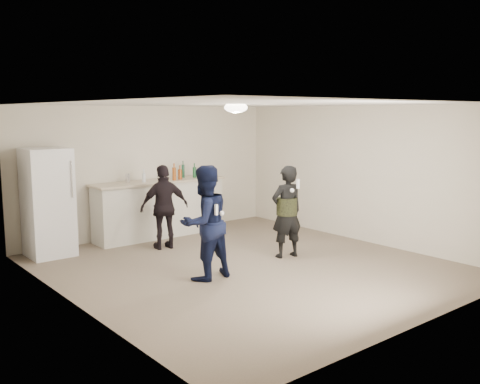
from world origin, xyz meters
TOP-DOWN VIEW (x-y plane):
  - floor at (0.00, 0.00)m, footprint 6.00×6.00m
  - ceiling at (0.00, 0.00)m, footprint 6.00×6.00m
  - wall_back at (0.00, 3.00)m, footprint 6.00×0.00m
  - wall_front at (0.00, -3.00)m, footprint 6.00×0.00m
  - wall_left at (-2.75, 0.00)m, footprint 0.00×6.00m
  - wall_right at (2.75, 0.00)m, footprint 0.00×6.00m
  - counter at (0.02, 2.67)m, footprint 2.60×0.56m
  - counter_top at (0.02, 2.67)m, footprint 2.68×0.64m
  - fridge at (-2.15, 2.60)m, footprint 0.70×0.70m
  - fridge_handle at (-1.87, 2.23)m, footprint 0.02×0.02m
  - ceiling_dome at (0.00, 0.30)m, footprint 0.36×0.36m
  - shaker at (-0.62, 2.72)m, footprint 0.08×0.08m
  - man at (-0.88, -0.08)m, footprint 0.84×0.67m
  - woman at (0.85, 0.03)m, footprint 0.62×0.47m
  - camo_shorts at (0.85, 0.03)m, footprint 0.34×0.34m
  - spectator at (-0.41, 1.79)m, footprint 0.92×0.52m
  - remote_man at (-0.88, -0.36)m, footprint 0.04×0.04m
  - nunchuk_man at (-0.76, -0.33)m, footprint 0.07×0.07m
  - remote_woman at (0.85, -0.22)m, footprint 0.04×0.04m
  - nunchuk_woman at (0.75, -0.19)m, footprint 0.07×0.07m
  - bottle_cluster at (0.38, 2.59)m, footprint 1.20×0.32m

SIDE VIEW (x-z plane):
  - floor at x=0.00m, z-range 0.00..0.00m
  - counter at x=0.02m, z-range 0.00..1.05m
  - spectator at x=-0.41m, z-range 0.00..1.48m
  - woman at x=0.85m, z-range 0.00..1.52m
  - man at x=-0.88m, z-range 0.00..1.64m
  - camo_shorts at x=0.85m, z-range 0.71..0.99m
  - fridge at x=-2.15m, z-range 0.00..1.80m
  - nunchuk_man at x=-0.76m, z-range 0.95..1.01m
  - remote_man at x=-0.88m, z-range 0.98..1.12m
  - counter_top at x=0.02m, z-range 1.05..1.09m
  - nunchuk_woman at x=0.75m, z-range 1.11..1.18m
  - shaker at x=-0.62m, z-range 1.09..1.26m
  - bottle_cluster at x=0.38m, z-range 1.07..1.33m
  - wall_back at x=0.00m, z-range -1.75..4.25m
  - wall_front at x=0.00m, z-range -1.75..4.25m
  - wall_left at x=-2.75m, z-range -1.75..4.25m
  - wall_right at x=2.75m, z-range -1.75..4.25m
  - remote_woman at x=0.85m, z-range 1.18..1.32m
  - fridge_handle at x=-1.87m, z-range 1.00..1.60m
  - ceiling_dome at x=0.00m, z-range 2.37..2.53m
  - ceiling at x=0.00m, z-range 2.50..2.50m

